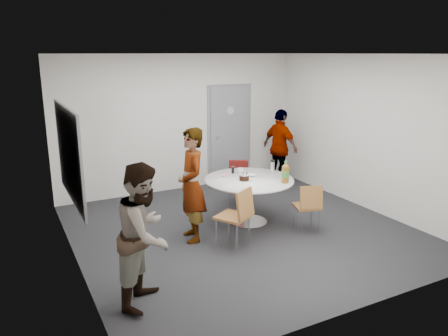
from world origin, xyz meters
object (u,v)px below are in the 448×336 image
whiteboard (69,154)px  person_left (145,234)px  chair_near_left (238,212)px  chair_near_right (309,204)px  person_main (192,185)px  person_right (280,147)px  chair_far (239,177)px  table (251,185)px  door (229,135)px

whiteboard → person_left: whiteboard is taller
chair_near_left → chair_near_right: chair_near_left is taller
person_main → person_right: size_ratio=1.06×
person_right → chair_far: bearing=104.3°
whiteboard → person_main: bearing=-5.3°
chair_far → person_main: 1.87m
table → chair_near_right: (0.58, -0.75, -0.18)m
whiteboard → person_left: (0.51, -1.46, -0.65)m
whiteboard → chair_near_right: size_ratio=2.44×
person_left → person_right: person_left is taller
chair_far → chair_near_left: bearing=89.2°
person_right → chair_near_left: bearing=124.9°
chair_far → person_main: (-1.43, -1.15, 0.37)m
whiteboard → chair_near_right: bearing=-12.5°
chair_near_right → person_main: bearing=178.0°
whiteboard → person_main: size_ratio=1.12×
table → chair_near_right: 0.97m
person_right → door: bearing=41.5°
chair_far → table: bearing=100.6°
chair_near_left → person_main: (-0.46, 0.57, 0.31)m
person_right → person_left: bearing=117.9°
door → person_main: (-1.93, -2.43, -0.18)m
chair_near_right → table: bearing=145.1°
table → chair_near_right: bearing=-52.0°
chair_near_right → person_left: 2.93m
chair_near_left → person_left: (-1.59, -0.74, 0.27)m
whiteboard → person_left: bearing=-70.8°
door → chair_near_left: size_ratio=2.40×
table → person_main: bearing=-171.8°
person_main → person_left: (-1.12, -1.31, -0.04)m
whiteboard → person_left: size_ratio=1.18×
whiteboard → chair_far: size_ratio=2.40×
person_left → chair_far: bearing=-7.5°
chair_far → person_left: (-2.56, -2.46, 0.33)m
chair_near_left → person_main: bearing=98.6°
door → chair_near_right: bearing=-94.4°
chair_near_left → person_right: (2.31, 2.34, 0.26)m
door → whiteboard: bearing=-147.3°
table → person_right: (1.67, 1.61, 0.15)m
chair_near_right → person_main: 1.83m
door → chair_far: size_ratio=2.67×
chair_near_right → person_main: (-1.69, 0.59, 0.38)m
chair_near_right → person_right: 2.61m
chair_far → person_left: person_left is taller
table → person_main: size_ratio=0.85×
chair_far → person_right: person_right is taller
chair_far → person_left: 3.56m
door → person_main: 3.11m
table → person_left: (-2.23, -1.47, 0.15)m
door → person_left: size_ratio=1.32×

